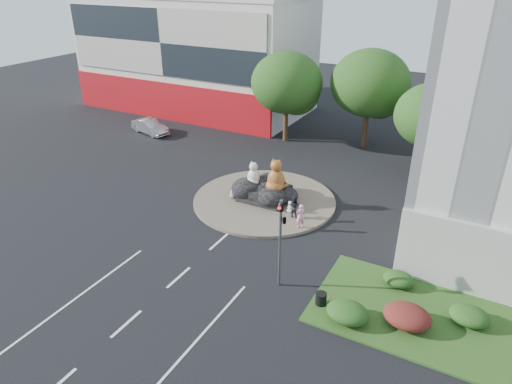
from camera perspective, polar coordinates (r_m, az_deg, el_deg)
ground at (r=25.18m, az=-9.66°, el=-10.50°), size 120.00×120.00×0.00m
roundabout_island at (r=32.25m, az=1.06°, el=-1.01°), size 10.00×10.00×0.20m
rock_plinth at (r=32.00m, az=1.06°, el=-0.13°), size 3.20×2.60×0.90m
shophouse_block at (r=54.05m, az=-7.50°, el=16.93°), size 25.20×12.30×17.40m
grass_verge at (r=23.76m, az=19.89°, el=-14.37°), size 10.00×6.00×0.12m
tree_left at (r=42.31m, az=3.98°, el=13.14°), size 6.46×6.46×8.27m
tree_mid at (r=41.83m, az=14.14°, el=12.70°), size 6.84×6.84×8.76m
tree_right at (r=37.21m, az=21.28°, el=8.53°), size 5.70×5.70×7.30m
hedge_near_green at (r=22.25m, az=11.36°, el=-14.56°), size 2.00×1.60×0.90m
hedge_red at (r=22.67m, az=18.38°, el=-14.54°), size 2.20×1.76×0.99m
hedge_mid_green at (r=23.87m, az=25.10°, el=-13.84°), size 1.80×1.44×0.81m
hedge_back_green at (r=25.05m, az=17.40°, el=-10.34°), size 1.60×1.28×0.72m
traffic_light at (r=22.30m, az=3.30°, el=-4.23°), size 0.44×1.24×5.00m
street_lamp at (r=25.67m, az=25.19°, el=-0.19°), size 2.34×0.22×8.06m
cat_white at (r=31.80m, az=-0.31°, el=2.36°), size 1.24×1.14×1.77m
cat_tabby at (r=30.90m, az=2.54°, el=2.18°), size 1.44×1.26×2.36m
kitten_calico at (r=32.25m, az=-2.86°, el=0.09°), size 0.62×0.55×0.93m
kitten_white at (r=30.39m, az=4.32°, el=-1.80°), size 0.58×0.53×0.84m
pedestrian_pink at (r=28.55m, az=5.59°, el=-2.99°), size 0.69×0.67×1.60m
pedestrian_dark at (r=29.68m, az=4.81°, el=-1.82°), size 0.78×0.64×1.52m
parked_car at (r=46.61m, az=-13.09°, el=7.97°), size 4.53×2.45×1.42m
litter_bin at (r=23.03m, az=8.12°, el=-13.05°), size 0.58×0.58×0.62m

